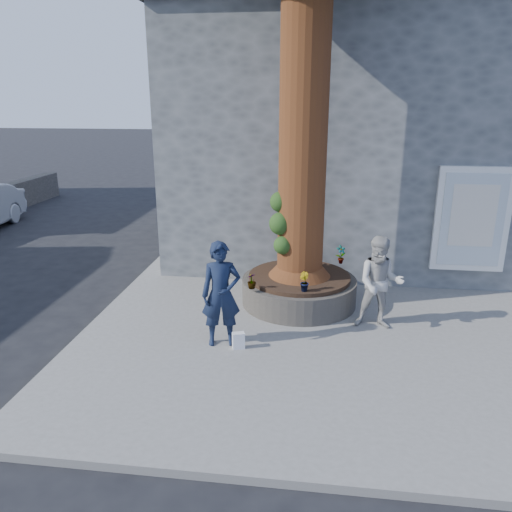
# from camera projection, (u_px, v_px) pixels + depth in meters

# --- Properties ---
(ground) EXTENTS (120.00, 120.00, 0.00)m
(ground) POSITION_uv_depth(u_px,v_px,m) (245.00, 353.00, 8.45)
(ground) COLOR black
(ground) RESTS_ON ground
(pavement) EXTENTS (9.00, 8.00, 0.12)m
(pavement) POSITION_uv_depth(u_px,v_px,m) (334.00, 329.00, 9.19)
(pavement) COLOR slate
(pavement) RESTS_ON ground
(yellow_line) EXTENTS (0.10, 30.00, 0.01)m
(yellow_line) POSITION_uv_depth(u_px,v_px,m) (99.00, 318.00, 9.77)
(yellow_line) COLOR yellow
(yellow_line) RESTS_ON ground
(stone_shop) EXTENTS (10.30, 8.30, 6.30)m
(stone_shop) POSITION_uv_depth(u_px,v_px,m) (371.00, 134.00, 13.98)
(stone_shop) COLOR #505456
(stone_shop) RESTS_ON ground
(planter) EXTENTS (2.30, 2.30, 0.60)m
(planter) POSITION_uv_depth(u_px,v_px,m) (299.00, 289.00, 10.11)
(planter) COLOR black
(planter) RESTS_ON pavement
(man) EXTENTS (0.74, 0.57, 1.79)m
(man) POSITION_uv_depth(u_px,v_px,m) (221.00, 294.00, 8.25)
(man) COLOR #121B32
(man) RESTS_ON pavement
(woman) EXTENTS (0.86, 0.69, 1.71)m
(woman) POSITION_uv_depth(u_px,v_px,m) (380.00, 283.00, 8.87)
(woman) COLOR #A4A29D
(woman) RESTS_ON pavement
(shopping_bag) EXTENTS (0.23, 0.18, 0.28)m
(shopping_bag) POSITION_uv_depth(u_px,v_px,m) (238.00, 341.00, 8.31)
(shopping_bag) COLOR white
(shopping_bag) RESTS_ON pavement
(plant_a) EXTENTS (0.25, 0.22, 0.40)m
(plant_a) POSITION_uv_depth(u_px,v_px,m) (341.00, 255.00, 10.66)
(plant_a) COLOR gray
(plant_a) RESTS_ON planter
(plant_b) EXTENTS (0.27, 0.27, 0.36)m
(plant_b) POSITION_uv_depth(u_px,v_px,m) (304.00, 282.00, 9.15)
(plant_b) COLOR gray
(plant_b) RESTS_ON planter
(plant_c) EXTENTS (0.23, 0.23, 0.29)m
(plant_c) POSITION_uv_depth(u_px,v_px,m) (252.00, 281.00, 9.28)
(plant_c) COLOR gray
(plant_c) RESTS_ON planter
(plant_d) EXTENTS (0.37, 0.39, 0.34)m
(plant_d) POSITION_uv_depth(u_px,v_px,m) (312.00, 259.00, 10.46)
(plant_d) COLOR gray
(plant_d) RESTS_ON planter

